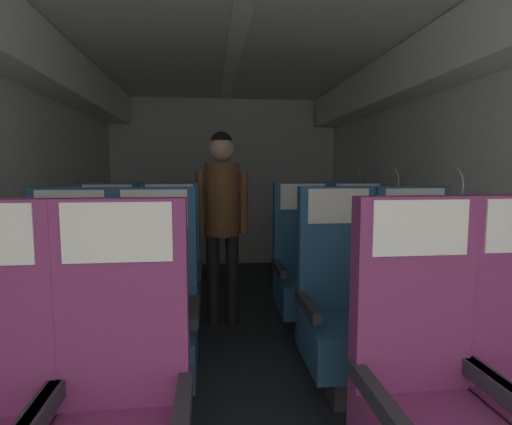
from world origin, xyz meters
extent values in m
cube|color=#23282D|center=(0.00, 2.84, -0.01)|extent=(3.32, 6.09, 0.02)
cube|color=silver|center=(1.56, 2.84, 1.15)|extent=(0.08, 5.69, 2.30)
cube|color=silver|center=(0.00, 2.84, 2.30)|extent=(3.20, 5.69, 0.06)
cube|color=silver|center=(0.00, 5.71, 1.15)|extent=(3.20, 0.06, 2.30)
cube|color=white|center=(-1.38, 2.84, 2.08)|extent=(0.29, 5.46, 0.36)
cube|color=white|center=(1.38, 2.84, 2.08)|extent=(0.29, 5.46, 0.36)
cube|color=white|center=(0.00, 2.84, 2.26)|extent=(0.12, 5.12, 0.02)
cylinder|color=white|center=(1.52, 2.84, 1.19)|extent=(0.01, 0.26, 0.26)
cylinder|color=white|center=(1.52, 3.79, 1.19)|extent=(0.01, 0.26, 0.26)
cylinder|color=white|center=(1.52, 4.74, 1.19)|extent=(0.01, 0.26, 0.26)
cube|color=#28282D|center=(-0.74, 1.33, 0.57)|extent=(0.05, 0.42, 0.06)
cube|color=#7A2D60|center=(-0.52, 1.53, 0.84)|extent=(0.44, 0.09, 0.73)
cube|color=#28282D|center=(-0.30, 1.33, 0.57)|extent=(0.05, 0.42, 0.06)
cube|color=#28282D|center=(-0.73, 1.33, 0.57)|extent=(0.05, 0.42, 0.06)
cube|color=silver|center=(-0.52, 1.48, 1.10)|extent=(0.36, 0.01, 0.20)
cube|color=#28282D|center=(0.75, 1.33, 0.57)|extent=(0.05, 0.42, 0.06)
cube|color=#7A2D60|center=(0.53, 1.52, 0.84)|extent=(0.44, 0.09, 0.73)
cube|color=#28282D|center=(0.74, 1.31, 0.57)|extent=(0.05, 0.42, 0.06)
cube|color=#28282D|center=(0.32, 1.31, 0.57)|extent=(0.05, 0.42, 0.06)
cube|color=silver|center=(0.53, 1.47, 1.10)|extent=(0.36, 0.01, 0.20)
cube|color=#38383D|center=(-0.96, 2.21, 0.12)|extent=(0.16, 0.18, 0.24)
cube|color=navy|center=(-0.96, 2.21, 0.36)|extent=(0.44, 0.50, 0.24)
cube|color=navy|center=(-0.96, 2.42, 0.84)|extent=(0.44, 0.09, 0.73)
cube|color=#28282D|center=(-0.74, 2.21, 0.57)|extent=(0.05, 0.42, 0.06)
cube|color=#28282D|center=(-1.17, 2.21, 0.57)|extent=(0.05, 0.42, 0.06)
cube|color=silver|center=(-0.96, 2.37, 1.10)|extent=(0.36, 0.01, 0.20)
cube|color=#38383D|center=(-0.51, 2.21, 0.12)|extent=(0.16, 0.18, 0.24)
cube|color=navy|center=(-0.51, 2.21, 0.36)|extent=(0.44, 0.50, 0.24)
cube|color=navy|center=(-0.51, 2.41, 0.84)|extent=(0.44, 0.09, 0.73)
cube|color=#28282D|center=(-0.30, 2.21, 0.57)|extent=(0.05, 0.42, 0.06)
cube|color=#28282D|center=(-0.73, 2.21, 0.57)|extent=(0.05, 0.42, 0.06)
cube|color=silver|center=(-0.51, 2.36, 1.10)|extent=(0.36, 0.01, 0.20)
cube|color=#38383D|center=(0.97, 2.18, 0.12)|extent=(0.16, 0.18, 0.24)
cube|color=navy|center=(0.97, 2.18, 0.36)|extent=(0.44, 0.50, 0.24)
cube|color=navy|center=(0.97, 2.39, 0.84)|extent=(0.44, 0.09, 0.73)
cube|color=#28282D|center=(1.18, 2.18, 0.57)|extent=(0.05, 0.42, 0.06)
cube|color=#28282D|center=(0.76, 2.18, 0.57)|extent=(0.05, 0.42, 0.06)
cube|color=silver|center=(0.97, 2.34, 1.10)|extent=(0.36, 0.01, 0.20)
cube|color=#38383D|center=(0.52, 2.21, 0.12)|extent=(0.16, 0.18, 0.24)
cube|color=navy|center=(0.52, 2.21, 0.36)|extent=(0.44, 0.50, 0.24)
cube|color=navy|center=(0.52, 2.41, 0.84)|extent=(0.44, 0.09, 0.73)
cube|color=#28282D|center=(0.73, 2.21, 0.57)|extent=(0.05, 0.42, 0.06)
cube|color=#28282D|center=(0.31, 2.21, 0.57)|extent=(0.05, 0.42, 0.06)
cube|color=silver|center=(0.52, 2.36, 1.10)|extent=(0.36, 0.01, 0.20)
cube|color=#38383D|center=(-0.97, 3.07, 0.12)|extent=(0.16, 0.18, 0.24)
cube|color=navy|center=(-0.97, 3.07, 0.36)|extent=(0.44, 0.50, 0.24)
cube|color=navy|center=(-0.97, 3.27, 0.84)|extent=(0.44, 0.09, 0.73)
cube|color=#28282D|center=(-0.76, 3.07, 0.57)|extent=(0.05, 0.42, 0.06)
cube|color=#28282D|center=(-1.18, 3.07, 0.57)|extent=(0.05, 0.42, 0.06)
cube|color=silver|center=(-0.97, 3.22, 1.10)|extent=(0.36, 0.01, 0.20)
cube|color=#38383D|center=(-0.52, 3.08, 0.12)|extent=(0.16, 0.18, 0.24)
cube|color=navy|center=(-0.52, 3.08, 0.36)|extent=(0.44, 0.50, 0.24)
cube|color=navy|center=(-0.52, 3.29, 0.84)|extent=(0.44, 0.09, 0.73)
cube|color=#28282D|center=(-0.31, 3.08, 0.57)|extent=(0.05, 0.42, 0.06)
cube|color=#28282D|center=(-0.73, 3.08, 0.57)|extent=(0.05, 0.42, 0.06)
cube|color=silver|center=(-0.52, 3.24, 1.10)|extent=(0.36, 0.01, 0.20)
cube|color=#38383D|center=(0.96, 3.06, 0.12)|extent=(0.16, 0.18, 0.24)
cube|color=navy|center=(0.96, 3.06, 0.36)|extent=(0.44, 0.50, 0.24)
cube|color=navy|center=(0.96, 3.27, 0.84)|extent=(0.44, 0.09, 0.73)
cube|color=#28282D|center=(1.17, 3.06, 0.57)|extent=(0.05, 0.42, 0.06)
cube|color=#28282D|center=(0.75, 3.06, 0.57)|extent=(0.05, 0.42, 0.06)
cube|color=silver|center=(0.96, 3.22, 1.10)|extent=(0.36, 0.01, 0.20)
cube|color=#38383D|center=(0.51, 3.07, 0.12)|extent=(0.16, 0.18, 0.24)
cube|color=navy|center=(0.51, 3.07, 0.36)|extent=(0.44, 0.50, 0.24)
cube|color=navy|center=(0.51, 3.27, 0.84)|extent=(0.44, 0.09, 0.73)
cube|color=#28282D|center=(0.73, 3.07, 0.57)|extent=(0.05, 0.42, 0.06)
cube|color=#28282D|center=(0.30, 3.07, 0.57)|extent=(0.05, 0.42, 0.06)
cube|color=silver|center=(0.51, 3.22, 1.10)|extent=(0.36, 0.01, 0.20)
cylinder|color=black|center=(-0.19, 3.46, 0.38)|extent=(0.11, 0.11, 0.76)
cylinder|color=black|center=(-0.03, 3.46, 0.38)|extent=(0.11, 0.11, 0.76)
cylinder|color=brown|center=(-0.11, 3.46, 1.06)|extent=(0.28, 0.28, 0.60)
cylinder|color=brown|center=(-0.29, 3.46, 1.03)|extent=(0.07, 0.07, 0.51)
cylinder|color=brown|center=(0.07, 3.46, 1.03)|extent=(0.07, 0.07, 0.51)
sphere|color=tan|center=(-0.11, 3.46, 1.48)|extent=(0.22, 0.22, 0.22)
sphere|color=black|center=(-0.11, 3.46, 1.52)|extent=(0.18, 0.18, 0.18)
camera|label=1|loc=(-0.22, 0.14, 1.30)|focal=28.20mm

